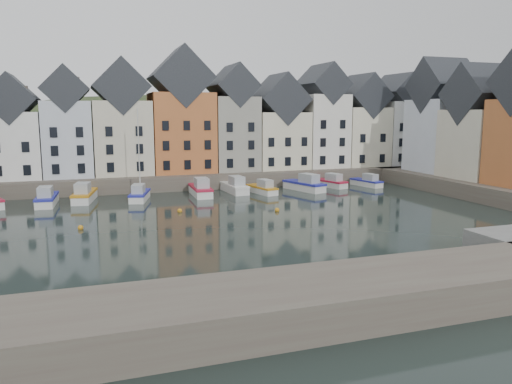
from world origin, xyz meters
name	(u,v)px	position (x,y,z in m)	size (l,w,h in m)	color
ground	(237,225)	(0.00, 0.00, 0.00)	(260.00, 260.00, 0.00)	black
far_quay	(180,177)	(0.00, 30.00, 1.00)	(90.00, 16.00, 2.00)	#51463E
near_wall	(167,319)	(-10.00, -22.00, 1.00)	(50.00, 6.00, 2.00)	#51463E
hillside	(159,253)	(0.02, 56.00, -17.96)	(153.60, 70.40, 64.00)	#223118
far_terrace	(203,124)	(3.21, 28.00, 8.88)	(72.37, 8.16, 17.78)	beige
right_terrace	(484,125)	(36.00, 8.07, 8.91)	(8.30, 24.25, 16.36)	silver
mooring_buoys	(184,216)	(-4.00, 5.33, 0.15)	(20.50, 5.50, 0.50)	orange
boat_b	(47,199)	(-17.72, 17.00, 0.73)	(2.36, 6.53, 2.47)	silver
boat_c	(84,195)	(-13.62, 18.22, 0.77)	(3.20, 6.96, 2.57)	silver
boat_d	(139,194)	(-7.29, 16.83, 0.73)	(3.26, 6.14, 11.22)	silver
boat_e	(201,190)	(0.49, 17.81, 0.78)	(2.41, 6.90, 2.62)	silver
boat_f	(235,187)	(5.34, 18.84, 0.75)	(2.43, 6.66, 2.51)	silver
boat_g	(262,189)	(8.56, 16.86, 0.63)	(2.89, 5.78, 2.13)	silver
boat_h	(305,185)	(14.89, 17.33, 0.78)	(4.02, 7.14, 2.62)	silver
boat_i	(330,182)	(19.71, 19.22, 0.66)	(3.42, 6.02, 2.21)	silver
boat_j	(367,182)	(25.12, 18.20, 0.61)	(2.74, 5.58, 2.06)	silver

